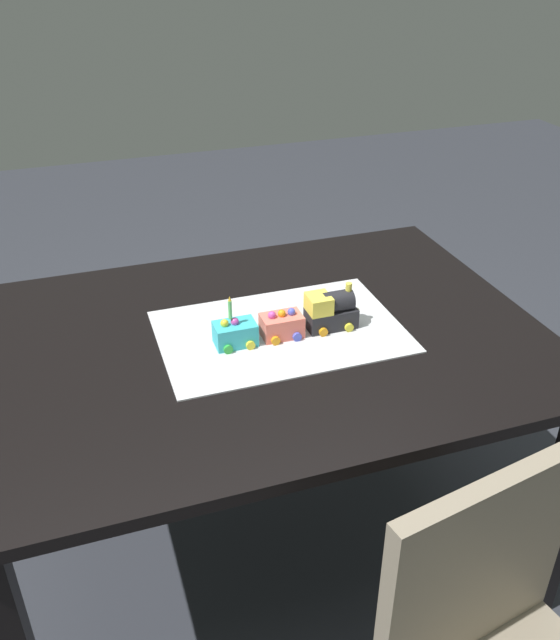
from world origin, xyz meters
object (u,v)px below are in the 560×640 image
dining_table (261,371)px  cake_car_hopper_turquoise (235,333)px  cake_car_caboose_coral (282,325)px  birthday_candle (230,308)px  cake_locomotive (331,310)px

dining_table → cake_car_hopper_turquoise: 0.16m
cake_car_caboose_coral → birthday_candle: 0.15m
cake_locomotive → cake_car_caboose_coral: (0.13, 0.00, -0.02)m
cake_locomotive → birthday_candle: birthday_candle is taller
birthday_candle → cake_car_hopper_turquoise: bearing=180.0°
cake_locomotive → cake_car_caboose_coral: 0.13m
cake_car_caboose_coral → birthday_candle: size_ratio=1.66×
cake_locomotive → cake_car_hopper_turquoise: bearing=0.0°
cake_locomotive → birthday_candle: bearing=0.0°
cake_locomotive → birthday_candle: size_ratio=2.33×
cake_car_hopper_turquoise → dining_table: bearing=-162.9°
dining_table → birthday_candle: size_ratio=23.28×
dining_table → cake_locomotive: bearing=173.3°
dining_table → cake_car_caboose_coral: size_ratio=14.00×
dining_table → cake_locomotive: cake_locomotive is taller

